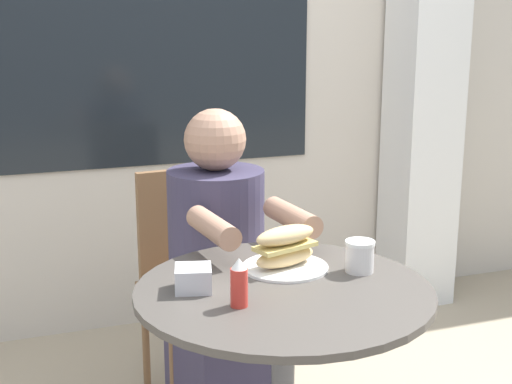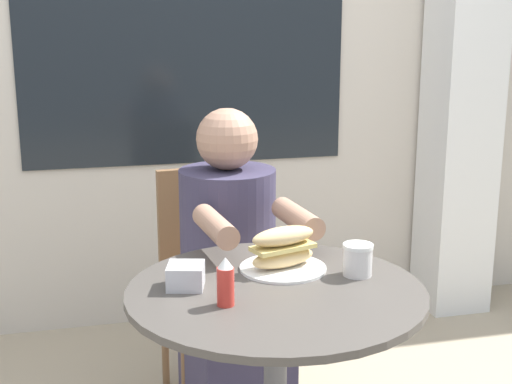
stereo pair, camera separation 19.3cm
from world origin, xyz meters
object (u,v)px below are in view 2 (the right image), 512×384
object	(u,v)px
seated_diner	(232,302)
diner_chair	(210,262)
condiment_bottle	(226,282)
cafe_table	(275,361)
drink_cup	(358,260)
sandwich_on_plate	(283,252)

from	to	relation	value
seated_diner	diner_chair	bearing A→B (deg)	-93.39
condiment_bottle	cafe_table	bearing A→B (deg)	27.64
cafe_table	condiment_bottle	xyz separation A→B (m)	(-0.14, -0.08, 0.26)
diner_chair	seated_diner	xyz separation A→B (m)	(0.01, -0.34, -0.02)
seated_diner	drink_cup	distance (m)	0.64
diner_chair	seated_diner	world-z (taller)	seated_diner
drink_cup	seated_diner	bearing A→B (deg)	114.00
cafe_table	sandwich_on_plate	bearing A→B (deg)	66.49
cafe_table	diner_chair	size ratio (longest dim) A/B	0.87
condiment_bottle	sandwich_on_plate	bearing A→B (deg)	45.48
cafe_table	drink_cup	world-z (taller)	drink_cup
diner_chair	condiment_bottle	distance (m)	1.02
diner_chair	sandwich_on_plate	bearing A→B (deg)	89.31
seated_diner	drink_cup	world-z (taller)	seated_diner
diner_chair	sandwich_on_plate	world-z (taller)	sandwich_on_plate
diner_chair	condiment_bottle	bearing A→B (deg)	76.65
sandwich_on_plate	cafe_table	bearing A→B (deg)	-113.51
diner_chair	sandwich_on_plate	distance (m)	0.82
seated_diner	sandwich_on_plate	bearing A→B (deg)	91.50
cafe_table	drink_cup	distance (m)	0.34
sandwich_on_plate	drink_cup	bearing A→B (deg)	-26.64
seated_diner	sandwich_on_plate	xyz separation A→B (m)	(0.05, -0.42, 0.31)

